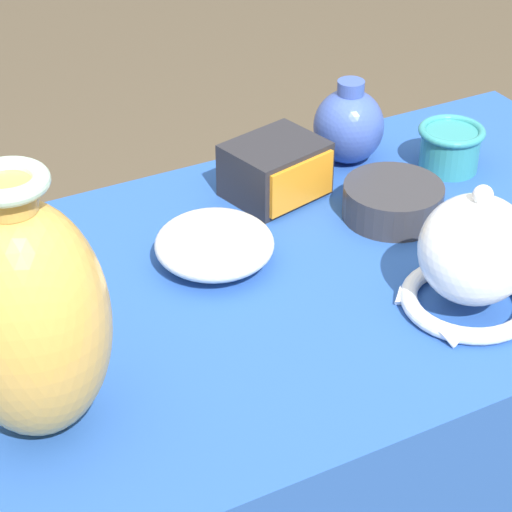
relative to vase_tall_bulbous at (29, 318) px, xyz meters
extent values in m
cylinder|color=brown|center=(0.93, 0.40, -0.55)|extent=(0.04, 0.04, 0.74)
cube|color=brown|center=(0.32, 0.13, -0.16)|extent=(1.33, 0.64, 0.03)
cube|color=#234C9E|center=(0.32, 0.13, -0.15)|extent=(1.35, 0.66, 0.01)
ellipsoid|color=gold|center=(0.00, 0.00, 0.00)|extent=(0.17, 0.17, 0.28)
cylinder|color=gold|center=(0.00, 0.00, 0.14)|extent=(0.05, 0.05, 0.03)
torus|color=#A8CCB7|center=(0.00, 0.00, 0.16)|extent=(0.08, 0.08, 0.02)
torus|color=white|center=(0.54, -0.05, -0.13)|extent=(0.17, 0.17, 0.02)
ellipsoid|color=white|center=(0.54, -0.05, -0.06)|extent=(0.14, 0.14, 0.14)
sphere|color=white|center=(0.54, -0.05, 0.02)|extent=(0.03, 0.03, 0.03)
cone|color=white|center=(0.57, 0.03, -0.13)|extent=(0.03, 0.02, 0.02)
cone|color=white|center=(0.47, 0.00, -0.13)|extent=(0.03, 0.03, 0.02)
cone|color=white|center=(0.47, -0.10, -0.13)|extent=(0.03, 0.03, 0.02)
cube|color=#232328|center=(0.46, 0.32, -0.10)|extent=(0.16, 0.14, 0.08)
cube|color=orange|center=(0.47, 0.26, -0.10)|extent=(0.12, 0.03, 0.07)
cylinder|color=#2D2D33|center=(0.58, 0.18, -0.12)|extent=(0.15, 0.15, 0.05)
ellipsoid|color=#3851A8|center=(0.62, 0.36, -0.08)|extent=(0.11, 0.11, 0.12)
cylinder|color=#3851A8|center=(0.62, 0.36, -0.02)|extent=(0.04, 0.04, 0.02)
ellipsoid|color=white|center=(0.30, 0.19, -0.11)|extent=(0.16, 0.16, 0.06)
cylinder|color=teal|center=(0.74, 0.26, -0.11)|extent=(0.09, 0.09, 0.06)
torus|color=teal|center=(0.74, 0.26, -0.08)|extent=(0.10, 0.10, 0.01)
camera|label=1|loc=(-0.17, -0.82, 0.62)|focal=70.00mm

